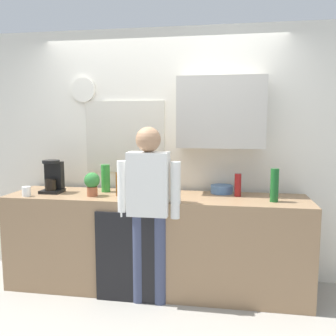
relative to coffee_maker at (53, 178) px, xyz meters
The scene contains 17 objects.
ground_plane 1.54m from the coffee_maker, 16.23° to the right, with size 8.00×8.00×0.00m, color #9E998E.
kitchen_counter 1.22m from the coffee_maker, ahead, with size 2.91×0.64×0.93m, color #937251.
dishwasher_panel 1.13m from the coffee_maker, 21.88° to the right, with size 0.56×0.02×0.84m, color black.
back_wall_assembly 1.23m from the coffee_maker, 19.15° to the left, with size 4.51×0.42×2.60m.
coffee_maker is the anchor object (origin of this frame).
bottle_red_vinegar 1.85m from the coffee_maker, ahead, with size 0.06×0.06×0.22m, color maroon.
bottle_amber_beer 0.72m from the coffee_maker, ahead, with size 0.06×0.06×0.23m, color brown.
bottle_olive_oil 0.94m from the coffee_maker, ahead, with size 0.06×0.06×0.25m, color olive.
bottle_clear_soda 0.53m from the coffee_maker, 11.72° to the left, with size 0.09×0.09×0.28m, color #2D8C33.
bottle_dark_sauce 0.71m from the coffee_maker, 14.80° to the left, with size 0.06×0.06×0.18m, color black.
bottle_green_wine 2.16m from the coffee_maker, ahead, with size 0.07×0.07×0.30m, color #195923.
cup_white_mug 0.30m from the coffee_maker, 123.37° to the right, with size 0.08×0.08×0.10m, color white.
cup_blue_mug 0.92m from the coffee_maker, 10.78° to the left, with size 0.08×0.08×0.10m, color #3351B2.
mixing_bowl 1.71m from the coffee_maker, ahead, with size 0.22×0.22×0.08m, color #4C72A5.
potted_plant 0.48m from the coffee_maker, 14.50° to the right, with size 0.15×0.15×0.23m.
dish_soap 1.07m from the coffee_maker, ahead, with size 0.06×0.06×0.18m.
person_at_sink 1.11m from the coffee_maker, 16.23° to the right, with size 0.57×0.22×1.60m.
Camera 1 is at (0.67, -3.06, 1.64)m, focal length 38.50 mm.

